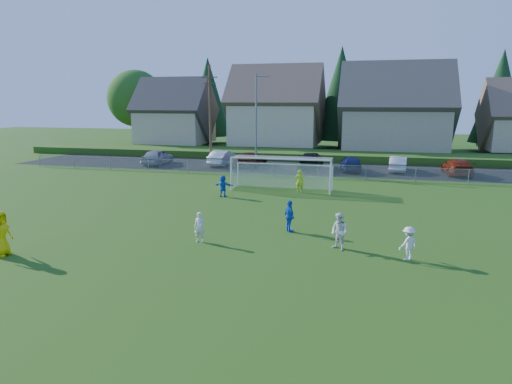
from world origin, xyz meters
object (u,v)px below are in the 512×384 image
at_px(car_e, 351,163).
at_px(car_g, 457,167).
at_px(referee, 1,233).
at_px(soccer_goal, 282,168).
at_px(player_white_a, 200,227).
at_px(goalkeeper, 300,181).
at_px(soccer_ball, 290,229).
at_px(car_c, 251,159).
at_px(player_blue_b, 223,186).
at_px(car_f, 398,164).
at_px(player_white_c, 409,243).
at_px(player_white_b, 339,232).
at_px(car_d, 311,160).
at_px(player_blue_a, 289,216).
at_px(car_a, 157,157).
at_px(car_b, 223,158).

bearing_deg(car_e, car_g, 173.18).
xyz_separation_m(referee, soccer_goal, (8.93, 17.41, 0.64)).
relative_size(player_white_a, goalkeeper, 0.87).
xyz_separation_m(soccer_ball, player_white_a, (-3.86, -2.75, 0.61)).
relative_size(referee, goalkeeper, 1.19).
height_order(goalkeeper, car_c, goalkeeper).
bearing_deg(player_blue_b, car_f, -120.43).
bearing_deg(player_white_c, player_white_b, -52.11).
bearing_deg(car_g, car_d, -5.74).
height_order(soccer_ball, player_white_b, player_white_b).
height_order(player_white_c, car_c, player_white_c).
bearing_deg(player_white_c, car_g, -143.17).
distance_m(player_white_b, player_blue_a, 3.49).
relative_size(player_white_a, car_c, 0.28).
distance_m(player_white_b, car_g, 25.29).
height_order(player_white_a, car_g, car_g).
xyz_separation_m(car_a, car_c, (9.76, 1.05, -0.08)).
xyz_separation_m(player_white_b, car_b, (-13.49, 24.47, -0.08)).
bearing_deg(goalkeeper, soccer_ball, 94.47).
relative_size(referee, car_f, 0.45).
height_order(player_blue_b, soccer_goal, soccer_goal).
xyz_separation_m(player_blue_b, car_a, (-11.67, 13.79, 0.04)).
bearing_deg(soccer_ball, car_e, 84.44).
bearing_deg(car_d, soccer_goal, 85.04).
bearing_deg(soccer_ball, player_blue_b, 129.31).
distance_m(car_a, car_f, 24.07).
xyz_separation_m(car_f, soccer_goal, (-8.87, -11.36, 0.91)).
relative_size(referee, player_white_c, 1.37).
bearing_deg(car_b, player_white_a, 109.16).
relative_size(car_c, car_d, 0.96).
bearing_deg(player_white_a, soccer_ball, 32.26).
distance_m(car_a, car_b, 6.86).
bearing_deg(referee, car_f, -30.12).
xyz_separation_m(player_white_b, car_f, (3.78, 24.47, -0.12)).
relative_size(player_white_b, player_blue_a, 1.03).
bearing_deg(car_a, goalkeeper, 146.50).
bearing_deg(car_f, car_e, 16.27).
height_order(car_a, car_g, car_a).
relative_size(player_blue_a, player_blue_b, 1.08).
xyz_separation_m(car_b, car_e, (12.96, -0.92, -0.01)).
bearing_deg(car_d, car_a, 2.30).
xyz_separation_m(referee, car_g, (22.84, 28.01, -0.25)).
relative_size(player_white_a, car_a, 0.31).
distance_m(car_b, car_g, 22.32).
bearing_deg(soccer_goal, car_d, 86.48).
bearing_deg(soccer_ball, car_f, 73.96).
bearing_deg(goalkeeper, player_white_c, 114.88).
height_order(soccer_ball, car_g, car_g).
distance_m(goalkeeper, car_e, 11.44).
distance_m(car_d, car_g, 13.24).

